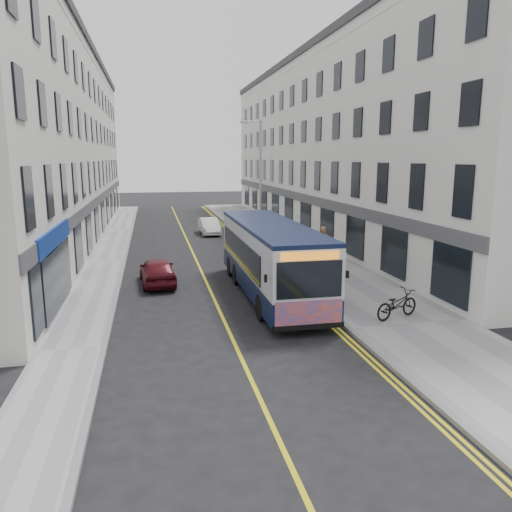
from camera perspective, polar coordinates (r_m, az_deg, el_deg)
name	(u,v)px	position (r m, az deg, el deg)	size (l,w,h in m)	color
ground	(227,328)	(17.48, -3.31, -8.17)	(140.00, 140.00, 0.00)	black
pavement_east	(300,254)	(30.16, 5.03, 0.21)	(4.50, 64.00, 0.12)	#969698
pavement_west	(106,262)	(29.00, -16.77, -0.68)	(2.00, 64.00, 0.12)	#969698
kerb_east	(263,256)	(29.59, 0.85, 0.05)	(0.18, 64.00, 0.13)	slate
kerb_west	(125,261)	(28.93, -14.80, -0.59)	(0.18, 64.00, 0.13)	slate
road_centre_line	(196,259)	(29.00, -6.88, -0.39)	(0.12, 64.00, 0.01)	gold
road_dbl_yellow_inner	(256,257)	(29.51, 0.00, -0.11)	(0.10, 64.00, 0.01)	gold
road_dbl_yellow_outer	(259,257)	(29.55, 0.38, -0.09)	(0.10, 64.00, 0.01)	gold
terrace_east	(333,148)	(39.83, 8.75, 12.10)	(6.00, 46.00, 13.00)	silver
terrace_west	(51,147)	(37.89, -22.37, 11.46)	(6.00, 46.00, 13.00)	silver
streetlamp	(259,181)	(31.05, 0.36, 8.60)	(1.32, 0.18, 8.00)	#9C9FA5
city_bus	(270,256)	(21.01, 1.66, -0.06)	(2.49, 10.64, 3.09)	#0B1332
bicycle	(397,304)	(18.61, 15.80, -5.31)	(0.69, 1.97, 1.04)	black
pedestrian_near	(324,245)	(27.42, 7.78, 1.29)	(0.73, 0.48, 2.00)	olive
pedestrian_far	(276,228)	(33.93, 2.30, 3.23)	(0.94, 0.73, 1.93)	black
car_white	(209,226)	(38.39, -5.37, 3.41)	(1.30, 3.74, 1.23)	white
car_maroon	(158,271)	(23.49, -11.19, -1.67)	(1.52, 3.77, 1.29)	#520D15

